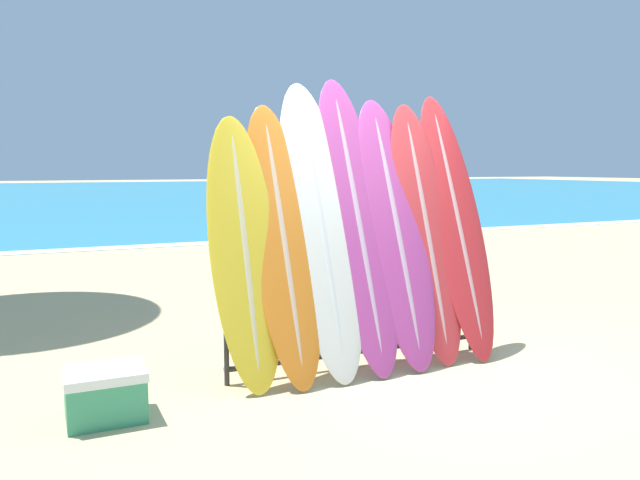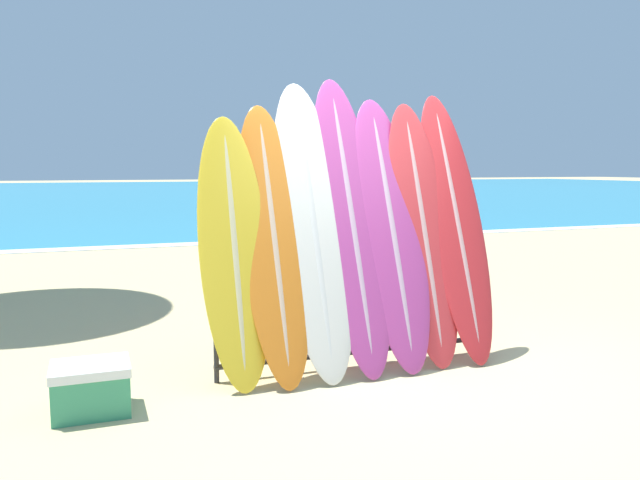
{
  "view_description": "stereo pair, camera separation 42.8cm",
  "coord_description": "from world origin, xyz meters",
  "views": [
    {
      "loc": [
        -2.79,
        -4.24,
        1.64
      ],
      "look_at": [
        -0.39,
        1.01,
        0.97
      ],
      "focal_mm": 35.0,
      "sensor_mm": 36.0,
      "label": 1
    },
    {
      "loc": [
        -2.39,
        -4.4,
        1.64
      ],
      "look_at": [
        -0.39,
        1.01,
        0.97
      ],
      "focal_mm": 35.0,
      "sensor_mm": 36.0,
      "label": 2
    }
  ],
  "objects": [
    {
      "name": "ground_plane",
      "position": [
        0.0,
        0.0,
        0.0
      ],
      "size": [
        160.0,
        160.0,
        0.0
      ],
      "primitive_type": "plane",
      "color": "tan"
    },
    {
      "name": "surfboard_slot_2",
      "position": [
        -0.73,
        0.27,
        1.18
      ],
      "size": [
        0.59,
        1.02,
        2.37
      ],
      "color": "silver",
      "rests_on": "ground_plane"
    },
    {
      "name": "surfboard_slot_3",
      "position": [
        -0.39,
        0.29,
        1.21
      ],
      "size": [
        0.56,
        1.05,
        2.42
      ],
      "color": "#B23D8E",
      "rests_on": "ground_plane"
    },
    {
      "name": "surfboard_slot_5",
      "position": [
        0.26,
        0.24,
        1.11
      ],
      "size": [
        0.55,
        0.83,
        2.21
      ],
      "color": "red",
      "rests_on": "ground_plane"
    },
    {
      "name": "ocean_water",
      "position": [
        0.0,
        38.26,
        0.0
      ],
      "size": [
        120.0,
        60.0,
        0.01
      ],
      "color": "teal",
      "rests_on": "ground_plane"
    },
    {
      "name": "person_near_water",
      "position": [
        1.47,
        3.5,
        0.99
      ],
      "size": [
        0.24,
        0.3,
        1.82
      ],
      "rotation": [
        0.0,
        0.0,
        5.01
      ],
      "color": "#846047",
      "rests_on": "ground_plane"
    },
    {
      "name": "person_mid_beach",
      "position": [
        0.99,
        5.94,
        0.98
      ],
      "size": [
        0.3,
        0.24,
        1.79
      ],
      "rotation": [
        0.0,
        0.0,
        3.11
      ],
      "color": "#846047",
      "rests_on": "ground_plane"
    },
    {
      "name": "surfboard_slot_1",
      "position": [
        -1.07,
        0.23,
        1.08
      ],
      "size": [
        0.52,
        0.94,
        2.16
      ],
      "color": "orange",
      "rests_on": "ground_plane"
    },
    {
      "name": "cooler_box",
      "position": [
        -2.43,
        -0.08,
        0.17
      ],
      "size": [
        0.51,
        0.41,
        0.34
      ],
      "color": "#389366",
      "rests_on": "ground_plane"
    },
    {
      "name": "surfboard_rack",
      "position": [
        -0.39,
        0.21,
        0.51
      ],
      "size": [
        2.32,
        0.04,
        0.94
      ],
      "color": "#28282D",
      "rests_on": "ground_plane"
    },
    {
      "name": "surfboard_slot_4",
      "position": [
        -0.04,
        0.25,
        1.13
      ],
      "size": [
        0.58,
        0.96,
        2.25
      ],
      "color": "#B23D8E",
      "rests_on": "ground_plane"
    },
    {
      "name": "surfboard_slot_6",
      "position": [
        0.59,
        0.26,
        1.16
      ],
      "size": [
        0.52,
        0.97,
        2.31
      ],
      "color": "red",
      "rests_on": "ground_plane"
    },
    {
      "name": "surfboard_slot_0",
      "position": [
        -1.38,
        0.21,
        1.03
      ],
      "size": [
        0.54,
        0.74,
        2.05
      ],
      "color": "yellow",
      "rests_on": "ground_plane"
    }
  ]
}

